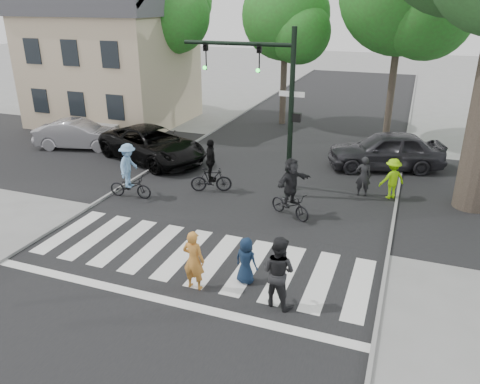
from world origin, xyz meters
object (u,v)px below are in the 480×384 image
at_px(cyclist_right, 291,191).
at_px(car_grey, 386,150).
at_px(pedestrian_adult, 278,272).
at_px(traffic_signal, 268,90).
at_px(car_suv, 153,144).
at_px(cyclist_left, 129,175).
at_px(pedestrian_child, 246,261).
at_px(cyclist_mid, 211,171).
at_px(pedestrian_woman, 194,260).
at_px(car_silver, 79,134).

relative_size(cyclist_right, car_grey, 0.43).
bearing_deg(pedestrian_adult, traffic_signal, -54.94).
bearing_deg(car_suv, cyclist_left, -139.23).
distance_m(pedestrian_child, cyclist_mid, 6.34).
xyz_separation_m(pedestrian_woman, pedestrian_adult, (2.16, 0.07, 0.10)).
bearing_deg(cyclist_mid, cyclist_right, -18.43).
bearing_deg(car_silver, cyclist_right, -123.47).
relative_size(traffic_signal, car_suv, 1.10).
bearing_deg(cyclist_right, pedestrian_adult, -78.65).
bearing_deg(pedestrian_adult, car_silver, -19.75).
distance_m(cyclist_left, car_silver, 7.32).
height_order(cyclist_mid, cyclist_right, cyclist_right).
bearing_deg(car_grey, cyclist_left, -70.24).
bearing_deg(pedestrian_adult, cyclist_right, -63.35).
xyz_separation_m(cyclist_left, car_suv, (-1.41, 4.05, -0.13)).
bearing_deg(cyclist_right, pedestrian_woman, -103.34).
xyz_separation_m(pedestrian_woman, cyclist_left, (-4.77, 4.51, 0.09)).
bearing_deg(pedestrian_child, car_grey, -91.85).
distance_m(car_suv, car_silver, 4.39).
bearing_deg(car_grey, traffic_signal, -59.53).
bearing_deg(car_grey, car_suv, -93.65).
relative_size(cyclist_left, car_silver, 0.49).
distance_m(pedestrian_woman, cyclist_left, 6.56).
bearing_deg(pedestrian_adult, cyclist_left, -17.34).
bearing_deg(cyclist_mid, cyclist_left, -148.14).
xyz_separation_m(pedestrian_woman, car_silver, (-10.55, 8.99, -0.11)).
relative_size(car_silver, car_grey, 0.87).
xyz_separation_m(pedestrian_woman, cyclist_right, (1.18, 4.96, 0.12)).
height_order(pedestrian_child, cyclist_right, cyclist_right).
xyz_separation_m(pedestrian_child, cyclist_right, (0.05, 4.25, 0.29)).
bearing_deg(traffic_signal, car_suv, 162.22).
bearing_deg(pedestrian_adult, car_grey, -82.90).
distance_m(traffic_signal, car_grey, 6.70).
bearing_deg(pedestrian_woman, cyclist_right, -100.46).
bearing_deg(car_grey, pedestrian_adult, -26.17).
distance_m(pedestrian_child, pedestrian_adult, 1.24).
xyz_separation_m(pedestrian_child, pedestrian_adult, (1.03, -0.64, 0.27)).
xyz_separation_m(cyclist_left, car_grey, (8.51, 6.59, -0.07)).
distance_m(cyclist_left, car_grey, 10.76).
bearing_deg(pedestrian_woman, car_suv, -51.28).
bearing_deg(car_grey, pedestrian_child, -32.11).
bearing_deg(car_silver, car_suv, -110.11).
bearing_deg(car_silver, pedestrian_adult, -139.57).
xyz_separation_m(traffic_signal, pedestrian_woman, (0.20, -6.64, -3.10)).
distance_m(pedestrian_adult, car_suv, 11.90).
height_order(car_suv, car_silver, car_suv).
bearing_deg(traffic_signal, cyclist_mid, -164.74).
bearing_deg(pedestrian_woman, car_grey, -105.77).
height_order(cyclist_left, cyclist_right, cyclist_right).
height_order(pedestrian_woman, cyclist_right, cyclist_right).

